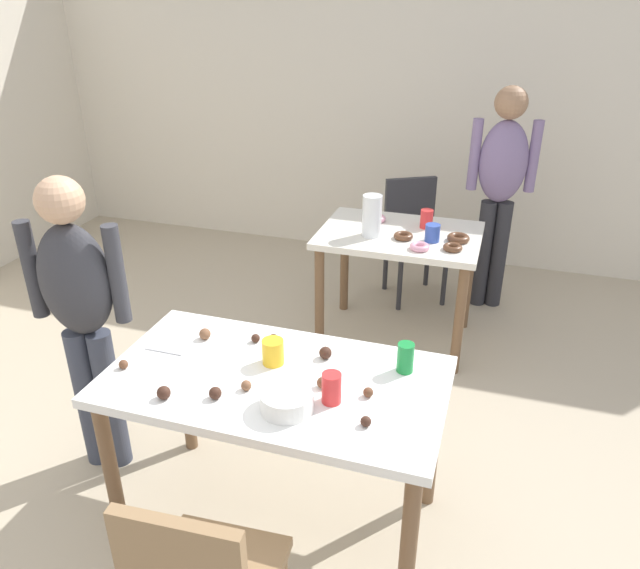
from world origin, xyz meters
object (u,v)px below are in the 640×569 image
chair_far_table (413,231)px  person_girl_near (81,307)px  soda_can (405,358)px  dining_table_near (276,398)px  dining_table_far (399,251)px  mixing_bowl (287,400)px  person_adult_far (501,181)px  pitcher_far (372,216)px

chair_far_table → person_girl_near: (-1.09, -2.27, 0.36)m
soda_can → dining_table_near: bearing=-157.6°
dining_table_far → chair_far_table: chair_far_table is taller
dining_table_near → mixing_bowl: (0.11, -0.17, 0.14)m
dining_table_near → mixing_bowl: size_ratio=6.80×
person_adult_far → dining_table_near: bearing=-106.9°
dining_table_far → soda_can: 1.52m
dining_table_far → person_girl_near: size_ratio=0.68×
mixing_bowl → dining_table_near: bearing=123.6°
soda_can → person_girl_near: bearing=-175.9°
person_adult_far → soda_can: person_adult_far is taller
dining_table_far → person_adult_far: 0.93m
chair_far_table → pitcher_far: bearing=-99.7°
soda_can → mixing_bowl: bearing=-134.4°
dining_table_near → soda_can: 0.53m
dining_table_far → soda_can: (0.30, -1.48, 0.18)m
dining_table_far → person_girl_near: (-1.11, -1.58, 0.23)m
chair_far_table → person_girl_near: person_girl_near is taller
dining_table_far → person_girl_near: 1.94m
dining_table_near → person_adult_far: 2.48m
mixing_bowl → soda_can: bearing=45.6°
chair_far_table → soda_can: bearing=-81.6°
dining_table_far → mixing_bowl: mixing_bowl is taller
dining_table_near → mixing_bowl: 0.25m
chair_far_table → mixing_bowl: 2.55m
dining_table_far → chair_far_table: size_ratio=1.12×
chair_far_table → person_adult_far: person_adult_far is taller
dining_table_far → chair_far_table: bearing=91.7°
person_girl_near → person_adult_far: person_adult_far is taller
dining_table_near → chair_far_table: size_ratio=1.51×
dining_table_near → dining_table_far: size_ratio=1.35×
person_girl_near → person_adult_far: 2.80m
soda_can → chair_far_table: bearing=98.4°
pitcher_far → chair_far_table: bearing=80.3°
dining_table_far → chair_far_table: (-0.02, 0.70, -0.13)m
dining_table_near → pitcher_far: bearing=89.6°
mixing_bowl → soda_can: (0.36, 0.36, 0.02)m
chair_far_table → person_adult_far: (0.57, -0.01, 0.44)m
person_girl_near → soda_can: size_ratio=11.80×
soda_can → pitcher_far: bearing=108.5°
dining_table_near → person_girl_near: person_girl_near is taller
person_adult_far → chair_far_table: bearing=178.8°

